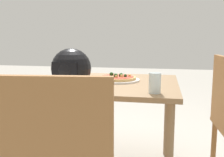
{
  "coord_description": "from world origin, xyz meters",
  "views": [
    {
      "loc": [
        -0.4,
        1.81,
        1.01
      ],
      "look_at": [
        -0.03,
        -0.03,
        0.72
      ],
      "focal_mm": 41.48,
      "sensor_mm": 36.0,
      "label": 1
    }
  ],
  "objects_px": {
    "motorcycle_helmet": "(71,69)",
    "dining_table": "(107,93)",
    "pizza": "(117,78)",
    "drinking_glass": "(155,83)"
  },
  "relations": [
    {
      "from": "motorcycle_helmet",
      "to": "dining_table",
      "type": "bearing_deg",
      "value": -121.07
    },
    {
      "from": "pizza",
      "to": "motorcycle_helmet",
      "type": "relative_size",
      "value": 1.12
    },
    {
      "from": "dining_table",
      "to": "motorcycle_helmet",
      "type": "bearing_deg",
      "value": 58.93
    },
    {
      "from": "motorcycle_helmet",
      "to": "drinking_glass",
      "type": "relative_size",
      "value": 2.13
    },
    {
      "from": "pizza",
      "to": "motorcycle_helmet",
      "type": "bearing_deg",
      "value": 55.33
    },
    {
      "from": "dining_table",
      "to": "motorcycle_helmet",
      "type": "height_order",
      "value": "motorcycle_helmet"
    },
    {
      "from": "motorcycle_helmet",
      "to": "drinking_glass",
      "type": "xyz_separation_m",
      "value": [
        -0.52,
        0.06,
        -0.06
      ]
    },
    {
      "from": "dining_table",
      "to": "pizza",
      "type": "distance_m",
      "value": 0.14
    },
    {
      "from": "motorcycle_helmet",
      "to": "pizza",
      "type": "bearing_deg",
      "value": -124.67
    },
    {
      "from": "motorcycle_helmet",
      "to": "drinking_glass",
      "type": "distance_m",
      "value": 0.53
    }
  ]
}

